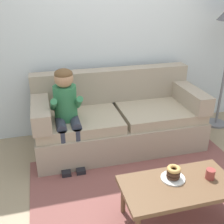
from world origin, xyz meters
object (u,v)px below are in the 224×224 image
Objects in this scene: coffee_table at (178,188)px; mug at (210,174)px; donut at (173,176)px; person_child at (66,108)px; toy_controller at (169,173)px; couch at (118,120)px.

mug reaches higher than coffee_table.
coffee_table is at bearing -78.11° from donut.
person_child reaches higher than coffee_table.
donut is at bearing -55.02° from person_child.
toy_controller is (1.02, -0.59, -0.65)m from person_child.
person_child reaches higher than couch.
mug reaches higher than donut.
person_child is 9.18× the size of donut.
mug reaches higher than toy_controller.
person_child reaches higher than mug.
person_child is at bearing 132.65° from mug.
mug is (0.30, 0.00, 0.09)m from coffee_table.
couch reaches higher than mug.
couch is at bearing 95.26° from donut.
person_child is 1.38m from donut.
person_child is 1.62m from mug.
couch is 1.46m from mug.
toy_controller is at bearing -30.06° from person_child.
couch is 23.02× the size of mug.
person_child reaches higher than donut.
coffee_table is 8.11× the size of donut.
coffee_table is at bearing -84.37° from couch.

